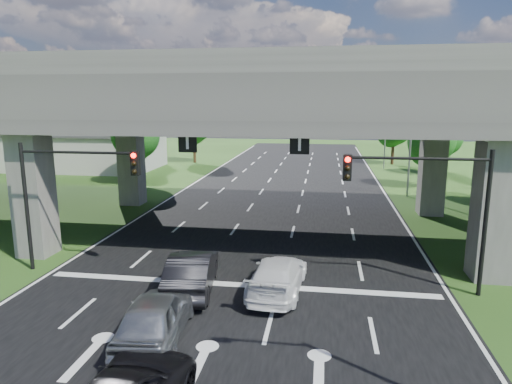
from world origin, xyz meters
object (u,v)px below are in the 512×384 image
(car_dark, at_px, (192,272))
(signal_left, at_px, (67,184))
(car_silver, at_px, (156,316))
(streetlight_far, at_px, (407,126))
(signal_right, at_px, (431,194))
(streetlight_beyond, at_px, (383,118))
(car_white, at_px, (278,276))

(car_dark, bearing_deg, signal_left, -20.01)
(car_silver, distance_m, car_dark, 4.04)
(signal_left, xyz_separation_m, car_silver, (6.02, -5.34, -3.33))
(streetlight_far, bearing_deg, signal_right, -96.47)
(signal_left, bearing_deg, streetlight_beyond, 63.57)
(signal_right, distance_m, streetlight_far, 20.25)
(signal_right, xyz_separation_m, streetlight_beyond, (2.27, 36.06, 1.66))
(signal_right, height_order, streetlight_beyond, streetlight_beyond)
(car_white, bearing_deg, streetlight_beyond, -98.80)
(streetlight_beyond, distance_m, car_white, 38.26)
(signal_right, distance_m, streetlight_beyond, 36.17)
(car_dark, relative_size, car_white, 0.99)
(signal_right, height_order, car_dark, signal_right)
(streetlight_far, bearing_deg, car_dark, -119.01)
(signal_left, distance_m, car_dark, 7.05)
(car_dark, xyz_separation_m, car_white, (3.55, 0.36, -0.09))
(streetlight_far, relative_size, car_dark, 2.01)
(signal_right, bearing_deg, streetlight_beyond, 86.39)
(signal_left, height_order, car_silver, signal_left)
(streetlight_beyond, xyz_separation_m, car_dark, (-11.85, -37.36, -5.00))
(signal_right, bearing_deg, car_dark, -172.23)
(car_silver, bearing_deg, streetlight_beyond, -111.51)
(signal_right, relative_size, streetlight_beyond, 0.60)
(car_silver, bearing_deg, streetlight_far, -120.57)
(signal_right, bearing_deg, car_silver, -150.96)
(streetlight_far, bearing_deg, car_silver, -115.10)
(signal_left, bearing_deg, car_white, -5.59)
(signal_left, distance_m, streetlight_beyond, 40.30)
(signal_right, xyz_separation_m, car_white, (-6.02, -0.94, -3.43))
(streetlight_far, height_order, car_dark, streetlight_far)
(streetlight_beyond, bearing_deg, car_silver, -106.03)
(streetlight_beyond, distance_m, car_silver, 43.37)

